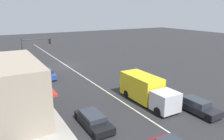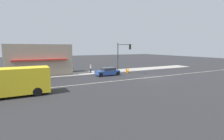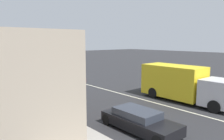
% 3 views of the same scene
% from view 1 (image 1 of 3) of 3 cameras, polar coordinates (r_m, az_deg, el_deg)
% --- Properties ---
extents(ground_plane, '(160.00, 160.00, 0.00)m').
position_cam_1_polar(ground_plane, '(25.01, 1.61, -7.64)').
color(ground_plane, '#2B2B2D').
extents(sidewalk_right, '(4.00, 73.00, 0.12)m').
position_cam_1_polar(sidewalk_right, '(21.64, -18.90, -12.19)').
color(sidewalk_right, '#A8A399').
rests_on(sidewalk_right, ground).
extents(lane_marking_center, '(0.16, 60.00, 0.01)m').
position_cam_1_polar(lane_marking_center, '(40.68, -11.78, 1.12)').
color(lane_marking_center, beige).
rests_on(lane_marking_center, ground).
extents(building_corner_store, '(5.85, 10.44, 5.29)m').
position_cam_1_polar(building_corner_store, '(22.28, -25.07, -4.46)').
color(building_corner_store, tan).
rests_on(building_corner_store, sidewalk_right).
extents(traffic_signal_main, '(4.59, 0.34, 5.60)m').
position_cam_1_polar(traffic_signal_main, '(36.11, -20.12, 5.05)').
color(traffic_signal_main, '#333338').
rests_on(traffic_signal_main, sidewalk_right).
extents(pedestrian, '(0.34, 0.34, 1.58)m').
position_cam_1_polar(pedestrian, '(31.40, -22.89, -2.21)').
color(pedestrian, '#282D42').
rests_on(pedestrian, sidewalk_right).
extents(warning_aframe_sign, '(0.45, 0.53, 0.84)m').
position_cam_1_polar(warning_aframe_sign, '(37.94, -19.43, 0.19)').
color(warning_aframe_sign, orange).
rests_on(warning_aframe_sign, ground).
extents(delivery_truck, '(2.44, 7.50, 2.87)m').
position_cam_1_polar(delivery_truck, '(23.98, 8.95, -5.10)').
color(delivery_truck, silver).
rests_on(delivery_truck, ground).
extents(suv_black, '(1.83, 4.60, 1.17)m').
position_cam_1_polar(suv_black, '(19.41, -4.91, -12.96)').
color(suv_black, black).
rests_on(suv_black, ground).
extents(coupe_blue, '(1.81, 4.14, 1.38)m').
position_cam_1_polar(coupe_blue, '(33.66, -16.65, -1.01)').
color(coupe_blue, '#284793').
rests_on(coupe_blue, ground).
extents(sedan_dark, '(1.74, 4.47, 1.36)m').
position_cam_1_polar(sedan_dark, '(23.27, 21.38, -8.82)').
color(sedan_dark, black).
rests_on(sedan_dark, ground).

